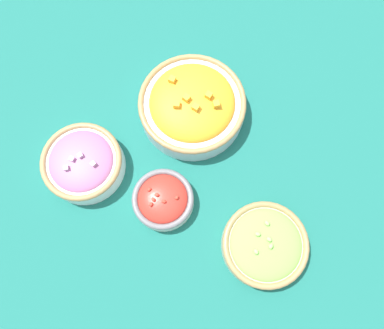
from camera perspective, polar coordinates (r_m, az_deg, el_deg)
ground_plane at (r=0.78m, az=-0.00°, el=-0.59°), size 3.00×3.00×0.00m
bowl_cherry_tomatoes at (r=0.74m, az=-4.43°, el=-5.33°), size 0.12×0.12×0.06m
bowl_lettuce at (r=0.74m, az=11.06°, el=-11.89°), size 0.17×0.17×0.05m
bowl_squash at (r=0.79m, az=0.02°, el=9.04°), size 0.22×0.22×0.09m
bowl_red_onion at (r=0.78m, az=-16.30°, el=0.25°), size 0.16×0.16×0.07m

